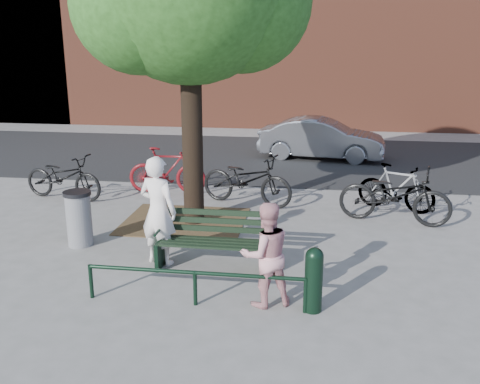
% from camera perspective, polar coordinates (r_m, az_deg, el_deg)
% --- Properties ---
extents(ground, '(90.00, 90.00, 0.00)m').
position_cam_1_polar(ground, '(8.62, -2.97, -8.22)').
color(ground, gray).
rests_on(ground, ground).
extents(dirt_pit, '(2.40, 2.00, 0.02)m').
position_cam_1_polar(dirt_pit, '(10.82, -5.92, -3.11)').
color(dirt_pit, brown).
rests_on(dirt_pit, ground).
extents(road, '(40.00, 7.00, 0.01)m').
position_cam_1_polar(road, '(16.66, 2.69, 3.72)').
color(road, black).
rests_on(road, ground).
extents(park_bench, '(1.74, 0.54, 0.97)m').
position_cam_1_polar(park_bench, '(8.51, -2.91, -5.06)').
color(park_bench, black).
rests_on(park_bench, ground).
extents(guard_railing, '(3.06, 0.06, 0.51)m').
position_cam_1_polar(guard_railing, '(7.38, -4.83, -9.12)').
color(guard_railing, black).
rests_on(guard_railing, ground).
extents(person_left, '(0.75, 0.61, 1.78)m').
position_cam_1_polar(person_left, '(8.65, -8.72, -1.98)').
color(person_left, white).
rests_on(person_left, ground).
extents(person_right, '(0.88, 0.80, 1.47)m').
position_cam_1_polar(person_right, '(7.26, 2.78, -6.68)').
color(person_right, '#D19094').
rests_on(person_right, ground).
extents(bollard, '(0.24, 0.24, 0.91)m').
position_cam_1_polar(bollard, '(7.24, 7.87, -9.01)').
color(bollard, black).
rests_on(bollard, ground).
extents(litter_bin, '(0.48, 0.48, 0.99)m').
position_cam_1_polar(litter_bin, '(9.84, -16.81, -2.67)').
color(litter_bin, gray).
rests_on(litter_bin, ground).
extents(bicycle_a, '(2.07, 1.06, 1.04)m').
position_cam_1_polar(bicycle_a, '(12.81, -18.33, 1.54)').
color(bicycle_a, black).
rests_on(bicycle_a, ground).
extents(bicycle_b, '(1.87, 0.60, 1.11)m').
position_cam_1_polar(bicycle_b, '(12.72, -7.77, 2.28)').
color(bicycle_b, '#610D12').
rests_on(bicycle_b, ground).
extents(bicycle_c, '(2.26, 1.35, 1.12)m').
position_cam_1_polar(bicycle_c, '(11.75, 0.73, 1.32)').
color(bicycle_c, black).
rests_on(bicycle_c, ground).
extents(bicycle_d, '(1.71, 1.12, 1.00)m').
position_cam_1_polar(bicycle_d, '(11.83, 16.32, 0.45)').
color(bicycle_d, gray).
rests_on(bicycle_d, ground).
extents(bicycle_e, '(2.29, 1.22, 1.14)m').
position_cam_1_polar(bicycle_e, '(10.98, 16.18, -0.32)').
color(bicycle_e, black).
rests_on(bicycle_e, ground).
extents(parked_car, '(3.91, 1.81, 1.24)m').
position_cam_1_polar(parked_car, '(16.56, 8.70, 5.64)').
color(parked_car, slate).
rests_on(parked_car, ground).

